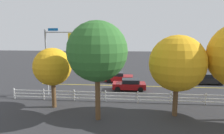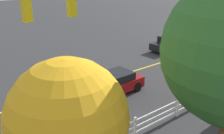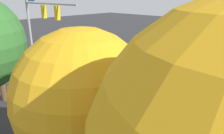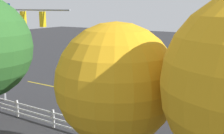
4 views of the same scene
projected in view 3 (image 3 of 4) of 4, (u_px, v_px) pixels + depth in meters
The scene contains 7 objects.
ground_plane at pixel (126, 85), 18.78m from camera, with size 120.00×120.00×0.00m, color #2D2D30.
lane_center_stripe at pixel (166, 100), 16.16m from camera, with size 28.00×0.16×0.01m, color gold.
signal_assembly at pixel (40, 26), 17.12m from camera, with size 6.99×0.38×7.41m.
car_0 at pixel (146, 73), 19.64m from camera, with size 4.04×2.11×1.43m.
car_2 at pixel (131, 93), 15.76m from camera, with size 4.02×1.98×1.39m.
white_rail_fence at pixel (93, 123), 12.14m from camera, with size 26.10×0.10×1.15m.
tree_0 at pixel (83, 96), 6.98m from camera, with size 4.53×4.53×6.69m.
Camera 3 is at (-11.00, 13.36, 7.56)m, focal length 33.89 mm.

